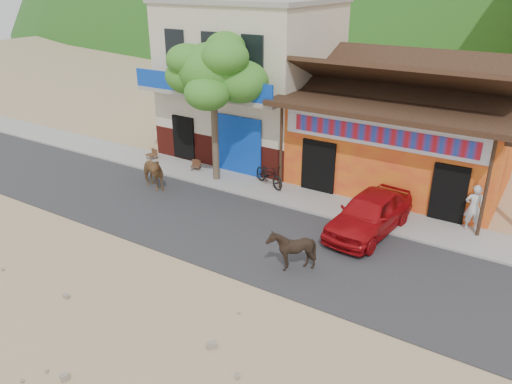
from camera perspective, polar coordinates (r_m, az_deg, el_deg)
ground at (r=14.87m, az=-3.58°, el=-9.56°), size 120.00×120.00×0.00m
road at (r=16.64m, az=1.47°, el=-5.55°), size 60.00×5.00×0.04m
sidewalk at (r=19.40m, az=6.81°, el=-1.16°), size 60.00×2.00×0.12m
dance_club at (r=21.67m, az=16.51°, el=5.62°), size 8.00×6.00×3.60m
cafe_building at (r=24.26m, az=-0.49°, el=12.58°), size 7.00×6.00×7.00m
tree at (r=20.48m, az=-4.81°, el=9.36°), size 3.00×3.00×6.00m
cow_tan at (r=20.78m, az=-11.91°, el=2.22°), size 1.79×1.16×1.39m
cow_dark at (r=14.80m, az=4.06°, el=-6.59°), size 1.20×1.07×1.31m
red_car at (r=17.23m, az=12.84°, el=-2.38°), size 2.09×4.30×1.41m
scooter at (r=20.48m, az=1.52°, el=2.01°), size 1.92×1.33×0.96m
pedestrian at (r=18.28m, az=23.63°, el=-1.64°), size 0.70×0.57×1.65m
cafe_chair_left at (r=24.01m, az=-11.89°, el=4.69°), size 0.49×0.49×0.88m
cafe_chair_right at (r=22.34m, az=-6.91°, el=3.52°), size 0.51×0.51×0.82m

